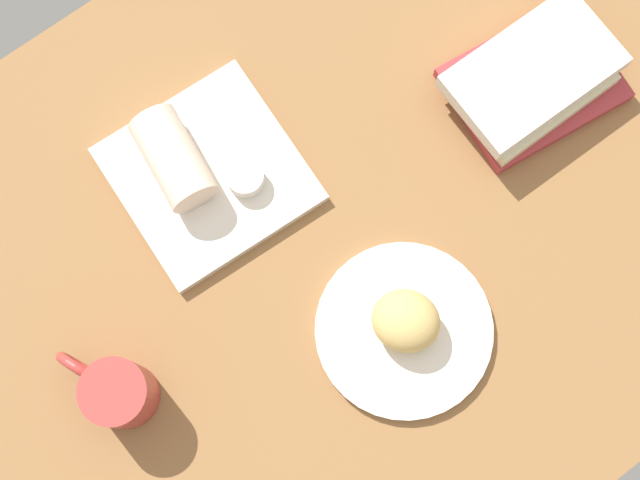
# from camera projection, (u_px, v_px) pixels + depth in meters

# --- Properties ---
(dining_table) EXTENTS (1.10, 0.90, 0.04)m
(dining_table) POSITION_uv_depth(u_px,v_px,m) (354.00, 219.00, 1.21)
(dining_table) COLOR olive
(dining_table) RESTS_ON ground
(round_plate) EXTENTS (0.22, 0.22, 0.01)m
(round_plate) POSITION_uv_depth(u_px,v_px,m) (404.00, 330.00, 1.16)
(round_plate) COLOR silver
(round_plate) RESTS_ON dining_table
(scone_pastry) EXTENTS (0.11, 0.11, 0.06)m
(scone_pastry) POSITION_uv_depth(u_px,v_px,m) (406.00, 321.00, 1.12)
(scone_pastry) COLOR #D8B265
(scone_pastry) RESTS_ON round_plate
(square_plate) EXTENTS (0.23, 0.23, 0.02)m
(square_plate) POSITION_uv_depth(u_px,v_px,m) (208.00, 174.00, 1.20)
(square_plate) COLOR silver
(square_plate) RESTS_ON dining_table
(sauce_cup) EXTENTS (0.05, 0.05, 0.02)m
(sauce_cup) POSITION_uv_depth(u_px,v_px,m) (245.00, 178.00, 1.18)
(sauce_cup) COLOR silver
(sauce_cup) RESTS_ON square_plate
(breakfast_wrap) EXTENTS (0.08, 0.13, 0.06)m
(breakfast_wrap) POSITION_uv_depth(u_px,v_px,m) (173.00, 159.00, 1.16)
(breakfast_wrap) COLOR beige
(breakfast_wrap) RESTS_ON square_plate
(book_stack) EXTENTS (0.23, 0.18, 0.07)m
(book_stack) POSITION_uv_depth(u_px,v_px,m) (533.00, 80.00, 1.20)
(book_stack) COLOR #A53338
(book_stack) RESTS_ON dining_table
(coffee_mug) EXTENTS (0.08, 0.12, 0.09)m
(coffee_mug) POSITION_uv_depth(u_px,v_px,m) (117.00, 392.00, 1.10)
(coffee_mug) COLOR #B23833
(coffee_mug) RESTS_ON dining_table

